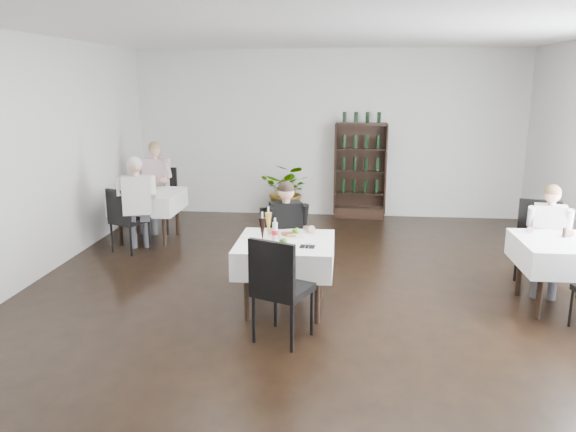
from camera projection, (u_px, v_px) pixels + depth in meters
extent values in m
plane|color=black|center=(313.00, 309.00, 6.17)|extent=(9.00, 9.00, 0.00)
plane|color=white|center=(316.00, 22.00, 5.46)|extent=(9.00, 9.00, 0.00)
plane|color=silver|center=(328.00, 134.00, 10.17)|extent=(7.00, 0.00, 7.00)
cube|color=black|center=(359.00, 212.00, 10.26)|extent=(0.90, 0.28, 0.20)
cylinder|color=black|center=(247.00, 288.00, 5.79)|extent=(0.06, 0.06, 0.71)
cylinder|color=black|center=(257.00, 266.00, 6.50)|extent=(0.06, 0.06, 0.71)
cylinder|color=black|center=(317.00, 291.00, 5.72)|extent=(0.06, 0.06, 0.71)
cylinder|color=black|center=(320.00, 268.00, 6.43)|extent=(0.06, 0.06, 0.71)
cube|color=black|center=(285.00, 244.00, 6.02)|extent=(0.85, 0.85, 0.04)
cube|color=white|center=(285.00, 254.00, 6.05)|extent=(1.03, 1.03, 0.30)
cylinder|color=black|center=(120.00, 223.00, 8.46)|extent=(0.06, 0.06, 0.71)
cylinder|color=black|center=(136.00, 212.00, 9.12)|extent=(0.06, 0.06, 0.71)
cylinder|color=black|center=(164.00, 224.00, 8.40)|extent=(0.06, 0.06, 0.71)
cylinder|color=black|center=(177.00, 213.00, 9.06)|extent=(0.06, 0.06, 0.71)
cube|color=black|center=(148.00, 194.00, 8.67)|extent=(0.80, 0.80, 0.04)
cube|color=white|center=(148.00, 201.00, 8.70)|extent=(0.98, 0.98, 0.30)
cylinder|color=black|center=(540.00, 287.00, 5.81)|extent=(0.06, 0.06, 0.71)
cylinder|color=black|center=(520.00, 266.00, 6.47)|extent=(0.06, 0.06, 0.71)
cube|color=black|center=(566.00, 244.00, 6.02)|extent=(0.80, 0.80, 0.04)
cube|color=white|center=(565.00, 254.00, 6.05)|extent=(0.98, 0.98, 0.30)
imported|color=#235D1F|center=(288.00, 191.00, 10.18)|extent=(1.08, 1.00, 1.00)
cylinder|color=black|center=(272.00, 277.00, 6.52)|extent=(0.03, 0.03, 0.44)
cylinder|color=black|center=(263.00, 267.00, 6.87)|extent=(0.03, 0.03, 0.44)
cylinder|color=black|center=(303.00, 274.00, 6.63)|extent=(0.03, 0.03, 0.44)
cylinder|color=black|center=(293.00, 264.00, 6.99)|extent=(0.03, 0.03, 0.44)
cube|color=black|center=(283.00, 251.00, 6.69)|extent=(0.58, 0.58, 0.07)
cube|color=black|center=(278.00, 226.00, 6.82)|extent=(0.42, 0.22, 0.48)
cylinder|color=black|center=(312.00, 312.00, 5.48)|extent=(0.04, 0.04, 0.47)
cylinder|color=black|center=(292.00, 328.00, 5.13)|extent=(0.04, 0.04, 0.47)
cylinder|color=black|center=(276.00, 305.00, 5.67)|extent=(0.04, 0.04, 0.47)
cylinder|color=black|center=(254.00, 319.00, 5.32)|extent=(0.04, 0.04, 0.47)
cube|color=black|center=(283.00, 290.00, 5.34)|extent=(0.62, 0.62, 0.07)
cube|color=black|center=(272.00, 269.00, 5.09)|extent=(0.45, 0.23, 0.51)
cylinder|color=black|center=(143.00, 220.00, 9.13)|extent=(0.04, 0.04, 0.48)
cylinder|color=black|center=(153.00, 214.00, 9.53)|extent=(0.04, 0.04, 0.48)
cylinder|color=black|center=(167.00, 221.00, 9.06)|extent=(0.04, 0.04, 0.48)
cylinder|color=black|center=(176.00, 215.00, 9.46)|extent=(0.04, 0.04, 0.48)
cube|color=black|center=(159.00, 201.00, 9.23)|extent=(0.50, 0.50, 0.07)
cube|color=black|center=(163.00, 182.00, 9.37)|extent=(0.48, 0.08, 0.52)
cylinder|color=black|center=(149.00, 235.00, 8.29)|extent=(0.03, 0.03, 0.43)
cylinder|color=black|center=(131.00, 241.00, 7.97)|extent=(0.03, 0.03, 0.43)
cylinder|color=black|center=(131.00, 232.00, 8.47)|extent=(0.03, 0.03, 0.43)
cylinder|color=black|center=(112.00, 238.00, 8.16)|extent=(0.03, 0.03, 0.43)
cube|color=black|center=(130.00, 220.00, 8.17)|extent=(0.57, 0.57, 0.07)
cube|color=black|center=(118.00, 206.00, 7.94)|extent=(0.41, 0.22, 0.47)
cylinder|color=black|center=(518.00, 273.00, 6.59)|extent=(0.04, 0.04, 0.48)
cylinder|color=black|center=(516.00, 263.00, 6.97)|extent=(0.04, 0.04, 0.48)
cylinder|color=black|center=(557.00, 277.00, 6.46)|extent=(0.04, 0.04, 0.48)
cylinder|color=black|center=(553.00, 266.00, 6.84)|extent=(0.04, 0.04, 0.48)
cube|color=black|center=(538.00, 248.00, 6.65)|extent=(0.57, 0.57, 0.07)
cube|color=black|center=(539.00, 221.00, 6.79)|extent=(0.48, 0.16, 0.52)
cylinder|color=black|center=(571.00, 308.00, 5.67)|extent=(0.03, 0.03, 0.40)
cube|color=#45464D|center=(282.00, 253.00, 6.46)|extent=(0.25, 0.40, 0.13)
cylinder|color=#45464D|center=(285.00, 281.00, 6.37)|extent=(0.10, 0.10, 0.45)
cube|color=#45464D|center=(297.00, 252.00, 6.50)|extent=(0.25, 0.40, 0.13)
cylinder|color=#45464D|center=(301.00, 280.00, 6.42)|extent=(0.10, 0.10, 0.45)
cube|color=black|center=(286.00, 223.00, 6.58)|extent=(0.41, 0.31, 0.50)
cylinder|color=tan|center=(273.00, 231.00, 6.30)|extent=(0.16, 0.29, 0.14)
cylinder|color=tan|center=(309.00, 229.00, 6.40)|extent=(0.16, 0.29, 0.14)
sphere|color=tan|center=(286.00, 191.00, 6.47)|extent=(0.19, 0.19, 0.19)
sphere|color=black|center=(286.00, 189.00, 6.46)|extent=(0.19, 0.19, 0.19)
cube|color=#45464D|center=(147.00, 197.00, 9.23)|extent=(0.21, 0.45, 0.14)
cylinder|color=#45464D|center=(143.00, 219.00, 9.14)|extent=(0.11, 0.11, 0.50)
cube|color=#45464D|center=(158.00, 198.00, 9.18)|extent=(0.21, 0.45, 0.14)
cylinder|color=#45464D|center=(154.00, 220.00, 9.09)|extent=(0.11, 0.11, 0.50)
cube|color=beige|center=(157.00, 175.00, 9.31)|extent=(0.44, 0.28, 0.56)
cylinder|color=tan|center=(136.00, 179.00, 9.11)|extent=(0.13, 0.33, 0.16)
cylinder|color=tan|center=(162.00, 180.00, 9.00)|extent=(0.13, 0.33, 0.16)
sphere|color=tan|center=(155.00, 150.00, 9.19)|extent=(0.21, 0.21, 0.21)
sphere|color=olive|center=(155.00, 148.00, 9.19)|extent=(0.21, 0.21, 0.21)
cube|color=#45464D|center=(145.00, 214.00, 8.17)|extent=(0.26, 0.43, 0.14)
cylinder|color=#45464D|center=(147.00, 231.00, 8.41)|extent=(0.11, 0.11, 0.48)
cube|color=#45464D|center=(131.00, 215.00, 8.13)|extent=(0.26, 0.43, 0.14)
cylinder|color=#45464D|center=(133.00, 232.00, 8.36)|extent=(0.11, 0.11, 0.48)
cube|color=silver|center=(136.00, 195.00, 7.89)|extent=(0.44, 0.33, 0.54)
cylinder|color=tan|center=(153.00, 192.00, 8.20)|extent=(0.17, 0.31, 0.15)
cylinder|color=tan|center=(121.00, 194.00, 8.10)|extent=(0.17, 0.31, 0.15)
sphere|color=tan|center=(135.00, 166.00, 7.82)|extent=(0.21, 0.21, 0.21)
sphere|color=beige|center=(135.00, 164.00, 7.81)|extent=(0.21, 0.21, 0.21)
cube|color=#45464D|center=(538.00, 252.00, 6.52)|extent=(0.23, 0.39, 0.12)
cylinder|color=#45464D|center=(536.00, 279.00, 6.44)|extent=(0.10, 0.10, 0.44)
cube|color=#45464D|center=(555.00, 254.00, 6.45)|extent=(0.23, 0.39, 0.12)
cylinder|color=#45464D|center=(553.00, 282.00, 6.38)|extent=(0.10, 0.10, 0.44)
cube|color=silver|center=(549.00, 225.00, 6.57)|extent=(0.40, 0.29, 0.49)
cylinder|color=tan|center=(530.00, 230.00, 6.43)|extent=(0.15, 0.28, 0.14)
cylinder|color=tan|center=(569.00, 234.00, 6.28)|extent=(0.15, 0.28, 0.14)
sphere|color=tan|center=(553.00, 195.00, 6.47)|extent=(0.19, 0.19, 0.19)
sphere|color=brown|center=(553.00, 192.00, 6.46)|extent=(0.19, 0.19, 0.19)
cube|color=white|center=(290.00, 235.00, 6.18)|extent=(0.33, 0.33, 0.02)
cube|color=brown|center=(287.00, 234.00, 6.16)|extent=(0.14, 0.13, 0.03)
sphere|color=#43751F|center=(297.00, 231.00, 6.21)|extent=(0.07, 0.07, 0.07)
cube|color=#986745|center=(292.00, 235.00, 6.11)|extent=(0.11, 0.09, 0.02)
cube|color=white|center=(278.00, 245.00, 5.81)|extent=(0.34, 0.34, 0.02)
cube|color=brown|center=(274.00, 244.00, 5.79)|extent=(0.13, 0.13, 0.02)
sphere|color=#43751F|center=(284.00, 241.00, 5.83)|extent=(0.06, 0.06, 0.06)
cube|color=#986745|center=(279.00, 245.00, 5.74)|extent=(0.10, 0.08, 0.02)
cone|color=black|center=(262.00, 230.00, 5.96)|extent=(0.08, 0.08, 0.26)
cylinder|color=silver|center=(262.00, 215.00, 5.92)|extent=(0.02, 0.02, 0.06)
cone|color=gold|center=(268.00, 225.00, 6.15)|extent=(0.08, 0.08, 0.27)
cylinder|color=silver|center=(268.00, 210.00, 6.12)|extent=(0.02, 0.02, 0.07)
cylinder|color=silver|center=(275.00, 231.00, 6.02)|extent=(0.06, 0.06, 0.20)
cylinder|color=red|center=(275.00, 233.00, 6.02)|extent=(0.06, 0.06, 0.05)
cylinder|color=silver|center=(275.00, 220.00, 5.99)|extent=(0.02, 0.02, 0.05)
cube|color=black|center=(307.00, 247.00, 5.79)|extent=(0.16, 0.13, 0.01)
cylinder|color=silver|center=(306.00, 246.00, 5.79)|extent=(0.02, 0.17, 0.01)
cylinder|color=silver|center=(309.00, 246.00, 5.79)|extent=(0.01, 0.17, 0.01)
cylinder|color=black|center=(564.00, 233.00, 6.13)|extent=(0.05, 0.05, 0.11)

